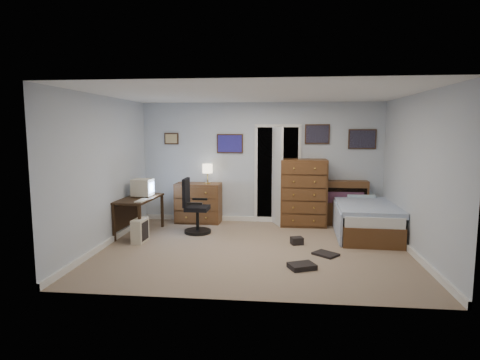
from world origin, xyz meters
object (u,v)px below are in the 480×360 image
(office_chair, at_px, (194,212))
(tall_dresser, at_px, (303,192))
(low_dresser, at_px, (198,203))
(computer_desk, at_px, (135,206))
(bed, at_px, (365,218))

(office_chair, relative_size, tall_dresser, 0.77)
(low_dresser, relative_size, tall_dresser, 0.69)
(computer_desk, height_order, low_dresser, low_dresser)
(computer_desk, bearing_deg, tall_dresser, 20.61)
(low_dresser, bearing_deg, office_chair, -81.20)
(low_dresser, bearing_deg, computer_desk, -132.13)
(computer_desk, distance_m, office_chair, 1.11)
(computer_desk, distance_m, tall_dresser, 3.31)
(computer_desk, relative_size, bed, 0.60)
(office_chair, xyz_separation_m, bed, (3.18, 0.24, -0.09))
(tall_dresser, height_order, bed, tall_dresser)
(tall_dresser, bearing_deg, bed, -29.45)
(tall_dresser, bearing_deg, office_chair, -159.10)
(low_dresser, height_order, bed, low_dresser)
(computer_desk, xyz_separation_m, tall_dresser, (3.16, 0.99, 0.15))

